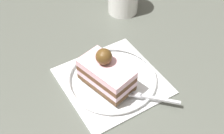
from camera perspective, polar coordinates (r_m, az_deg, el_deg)
ground_plane at (r=0.61m, az=-0.52°, el=-4.96°), size 2.40×2.40×0.00m
dessert_plate at (r=0.62m, az=-0.00°, el=-2.43°), size 0.22×0.22×0.02m
cake_slice at (r=0.59m, az=-0.76°, el=-1.07°), size 0.10×0.13×0.08m
fork at (r=0.59m, az=7.03°, el=-5.79°), size 0.10×0.08×0.00m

